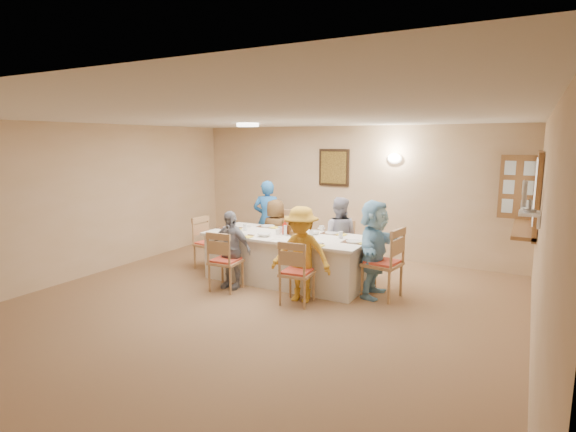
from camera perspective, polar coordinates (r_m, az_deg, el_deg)
The scene contains 49 objects.
ground at distance 6.07m, azimuth -4.76°, elevation -11.94°, with size 7.00×7.00×0.00m, color #926F4B.
room_walls at distance 5.69m, azimuth -4.97°, elevation 2.40°, with size 7.00×7.00×7.00m.
wall_picture at distance 8.88m, azimuth 5.84°, elevation 6.14°, with size 0.62×0.05×0.72m.
wall_sconce at distance 8.45m, azimuth 13.38°, elevation 7.13°, with size 0.26×0.09×0.18m, color white.
ceiling_light at distance 7.46m, azimuth -5.14°, elevation 11.44°, with size 0.36×0.36×0.05m, color white.
serving_hatch at distance 7.15m, azimuth 29.11°, elevation 2.56°, with size 0.06×1.50×1.15m, color olive.
hatch_sill at distance 7.22m, azimuth 27.83°, elevation -1.50°, with size 0.30×1.50×0.05m, color olive.
shutter_door at distance 7.90m, azimuth 27.21°, elevation 3.27°, with size 0.55×0.04×1.00m, color olive.
fan_shelf at distance 5.82m, azimuth 28.31°, elevation 0.30°, with size 0.22×0.36×0.03m, color white.
desk_fan at distance 5.80m, azimuth 28.13°, elevation 1.78°, with size 0.30×0.30×0.28m, color #A5A5A8, non-canonical shape.
dining_table at distance 7.16m, azimuth -0.16°, elevation -5.35°, with size 2.59×1.10×0.76m, color white.
chair_back_left at distance 8.09m, azimuth -1.17°, elevation -2.75°, with size 0.48×0.48×0.99m, color tan, non-canonical shape.
chair_back_right at distance 7.60m, azimuth 6.74°, elevation -4.01°, with size 0.43×0.43×0.89m, color tan, non-canonical shape.
chair_front_left at distance 6.80m, azimuth -7.90°, elevation -5.57°, with size 0.44×0.44×0.91m, color tan, non-canonical shape.
chair_front_right at distance 6.19m, azimuth 1.16°, elevation -7.07°, with size 0.43×0.43×0.90m, color tan, non-canonical shape.
chair_left_end at distance 7.98m, azimuth -10.00°, elevation -3.38°, with size 0.44×0.44×0.91m, color tan, non-canonical shape.
chair_right_end at distance 6.54m, azimuth 11.89°, elevation -5.75°, with size 0.49×0.49×1.03m, color tan, non-canonical shape.
diner_back_left at distance 7.97m, azimuth -1.60°, elevation -2.17°, with size 0.59×0.38×1.20m, color brown.
diner_back_right at distance 7.44m, azimuth 6.42°, elevation -2.63°, with size 0.73×0.62×1.32m, color #9C9BAF.
diner_front_left at distance 6.86m, azimuth -7.33°, elevation -4.25°, with size 0.71×0.32×1.19m, color #8E909D.
diner_front_right at distance 6.23m, azimuth 1.68°, elevation -4.88°, with size 0.92×0.60×1.34m, color gold.
diner_right_end at distance 6.54m, azimuth 10.85°, elevation -4.07°, with size 0.45×1.31×1.40m, color #94D5FB.
caregiver at distance 8.56m, azimuth -2.64°, elevation -0.40°, with size 0.63×0.52×1.48m, color blue.
placemat_fl at distance 7.03m, azimuth -6.12°, elevation -2.47°, with size 0.37×0.28×0.01m, color #472B19.
plate_fl at distance 7.02m, azimuth -6.12°, elevation -2.39°, with size 0.24×0.24×0.01m, color white.
napkin_fl at distance 6.89m, azimuth -5.12°, elevation -2.65°, with size 0.13×0.13×0.01m, color yellow.
placemat_fr at distance 6.43m, azimuth 2.73°, elevation -3.55°, with size 0.35×0.26×0.01m, color #472B19.
plate_fr at distance 6.43m, azimuth 2.73°, elevation -3.46°, with size 0.25×0.25×0.02m, color white.
napkin_fr at distance 6.31m, azimuth 4.01°, elevation -3.75°, with size 0.13×0.13×0.01m, color yellow.
placemat_bl at distance 7.72m, azimuth -2.58°, elevation -1.34°, with size 0.34×0.25×0.01m, color #472B19.
plate_bl at distance 7.72m, azimuth -2.58°, elevation -1.27°, with size 0.23×0.23×0.01m, color white.
napkin_bl at distance 7.58m, azimuth -1.61°, elevation -1.48°, with size 0.15×0.15×0.01m, color yellow.
placemat_br at distance 7.18m, azimuth 5.66°, elevation -2.20°, with size 0.33×0.25×0.01m, color #472B19.
plate_br at distance 7.18m, azimuth 5.66°, elevation -2.12°, with size 0.24×0.24×0.01m, color white.
napkin_br at distance 7.07m, azimuth 6.84°, elevation -2.35°, with size 0.14×0.14×0.01m, color yellow.
placemat_le at distance 7.65m, azimuth -7.42°, elevation -1.52°, with size 0.37×0.28×0.01m, color #472B19.
plate_le at distance 7.64m, azimuth -7.42°, elevation -1.44°, with size 0.23×0.23×0.01m, color white.
napkin_le at distance 7.50m, azimuth -6.53°, elevation -1.66°, with size 0.13×0.13×0.01m, color yellow.
placemat_re at distance 6.62m, azimuth 8.39°, elevation -3.28°, with size 0.33×0.25×0.01m, color #472B19.
plate_re at distance 6.61m, azimuth 8.39°, elevation -3.19°, with size 0.24×0.24×0.01m, color white.
napkin_re at distance 6.51m, azimuth 9.73°, elevation -3.46°, with size 0.13×0.13×0.01m, color yellow.
teacup_a at distance 7.22m, azimuth -6.97°, elevation -1.84°, with size 0.13×0.13×0.08m, color white.
teacup_b at distance 7.37m, azimuth 4.30°, elevation -1.57°, with size 0.11×0.11×0.08m, color white.
bowl_a at distance 6.94m, azimuth -3.05°, elevation -2.40°, with size 0.25×0.25×0.05m, color white.
bowl_b at distance 7.10m, azimuth 3.29°, elevation -2.11°, with size 0.22×0.22×0.05m, color white.
condiment_ketchup at distance 7.04m, azimuth -0.42°, elevation -1.44°, with size 0.12×0.12×0.23m, color #AF1F0F.
condiment_brown at distance 7.06m, azimuth 0.39°, elevation -1.49°, with size 0.11×0.12×0.22m, color #513315.
condiment_malt at distance 6.96m, azimuth 0.66°, elevation -1.97°, with size 0.14×0.14×0.14m, color #513315.
drinking_glass at distance 7.17m, azimuth -1.03°, elevation -1.74°, with size 0.07×0.07×0.10m, color silver.
Camera 1 is at (3.12, -4.71, 2.22)m, focal length 28.00 mm.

